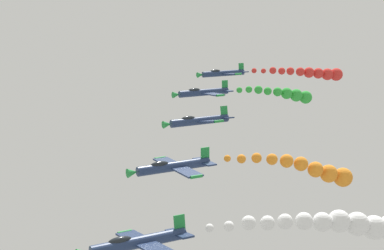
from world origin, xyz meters
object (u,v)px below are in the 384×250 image
object	(u,v)px
airplane_lead	(137,242)
airplane_right_inner	(199,121)
airplane_left_outer	(203,92)
airplane_right_outer	(223,73)
airplane_left_inner	(172,166)

from	to	relation	value
airplane_lead	airplane_right_inner	size ratio (longest dim) A/B	1.00
airplane_right_inner	airplane_left_outer	world-z (taller)	airplane_left_outer
airplane_right_outer	airplane_right_inner	bearing A→B (deg)	142.71
airplane_left_inner	airplane_right_inner	distance (m)	16.64
airplane_right_inner	airplane_right_outer	xyz separation A→B (m)	(25.12, -19.13, 2.97)
airplane_lead	airplane_right_outer	bearing A→B (deg)	-37.96
airplane_left_inner	airplane_right_outer	distance (m)	48.35
airplane_left_inner	airplane_right_outer	bearing A→B (deg)	-37.99
airplane_lead	airplane_left_inner	xyz separation A→B (m)	(12.43, -9.67, 2.53)
airplane_lead	airplane_right_outer	xyz separation A→B (m)	(50.34, -39.27, 7.52)
airplane_lead	airplane_right_inner	world-z (taller)	airplane_right_inner
airplane_right_inner	airplane_left_outer	bearing A→B (deg)	-31.54
airplane_left_outer	airplane_right_outer	bearing A→B (deg)	-42.38
airplane_lead	airplane_left_inner	world-z (taller)	airplane_left_inner
airplane_lead	airplane_right_outer	size ratio (longest dim) A/B	1.00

